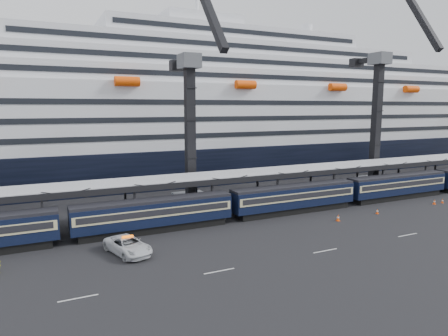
# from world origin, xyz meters

# --- Properties ---
(ground) EXTENTS (260.00, 260.00, 0.00)m
(ground) POSITION_xyz_m (0.00, 0.00, 0.00)
(ground) COLOR black
(ground) RESTS_ON ground
(train) EXTENTS (133.05, 3.00, 4.05)m
(train) POSITION_xyz_m (-4.65, 10.00, 2.20)
(train) COLOR black
(train) RESTS_ON ground
(canopy) EXTENTS (130.00, 6.25, 5.53)m
(canopy) POSITION_xyz_m (0.00, 14.00, 5.25)
(canopy) COLOR #95979D
(canopy) RESTS_ON ground
(cruise_ship) EXTENTS (214.09, 28.84, 34.00)m
(cruise_ship) POSITION_xyz_m (-1.08, 45.99, 12.34)
(cruise_ship) COLOR black
(cruise_ship) RESTS_ON ground
(crane_dark_near) EXTENTS (4.50, 17.75, 35.08)m
(crane_dark_near) POSITION_xyz_m (-20.00, 18.59, 11.93)
(crane_dark_near) COLOR #52555A
(crane_dark_near) RESTS_ON ground
(crane_dark_mid) EXTENTS (4.50, 18.24, 39.64)m
(crane_dark_mid) POSITION_xyz_m (15.00, 17.59, 13.36)
(crane_dark_mid) COLOR #52555A
(crane_dark_mid) RESTS_ON ground
(pickup_truck) EXTENTS (4.48, 6.72, 1.71)m
(pickup_truck) POSITION_xyz_m (-32.47, 3.87, 0.86)
(pickup_truck) COLOR silver
(pickup_truck) RESTS_ON ground
(traffic_cone_b) EXTENTS (0.34, 0.34, 0.69)m
(traffic_cone_b) POSITION_xyz_m (-32.51, 6.73, 0.34)
(traffic_cone_b) COLOR #FF4D08
(traffic_cone_b) RESTS_ON ground
(traffic_cone_c) EXTENTS (0.44, 0.44, 0.87)m
(traffic_cone_c) POSITION_xyz_m (-5.31, 4.02, 0.43)
(traffic_cone_c) COLOR #FF4D08
(traffic_cone_c) RESTS_ON ground
(traffic_cone_d) EXTENTS (0.36, 0.36, 0.72)m
(traffic_cone_d) POSITION_xyz_m (1.98, 4.38, 0.35)
(traffic_cone_d) COLOR #FF4D08
(traffic_cone_d) RESTS_ON ground
(traffic_cone_e) EXTENTS (0.34, 0.34, 0.68)m
(traffic_cone_e) POSITION_xyz_m (15.97, 4.77, 0.33)
(traffic_cone_e) COLOR #FF4D08
(traffic_cone_e) RESTS_ON ground
(traffic_cone_f) EXTENTS (0.40, 0.40, 0.79)m
(traffic_cone_f) POSITION_xyz_m (14.10, 4.76, 0.39)
(traffic_cone_f) COLOR #FF4D08
(traffic_cone_f) RESTS_ON ground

